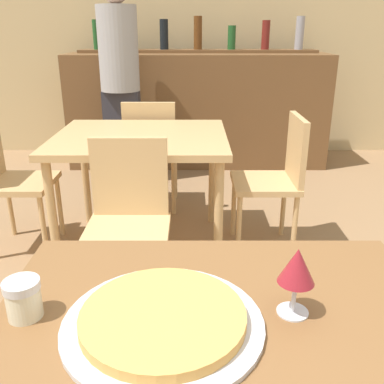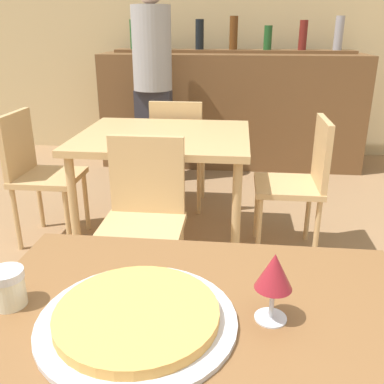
{
  "view_description": "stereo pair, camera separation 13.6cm",
  "coord_description": "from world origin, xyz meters",
  "px_view_note": "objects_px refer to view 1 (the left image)",
  "views": [
    {
      "loc": [
        -0.06,
        -0.72,
        1.36
      ],
      "look_at": [
        -0.06,
        0.55,
        0.87
      ],
      "focal_mm": 40.0,
      "sensor_mm": 36.0,
      "label": 1
    },
    {
      "loc": [
        0.08,
        -0.71,
        1.36
      ],
      "look_at": [
        -0.06,
        0.55,
        0.87
      ],
      "focal_mm": 40.0,
      "sensor_mm": 36.0,
      "label": 2
    }
  ],
  "objects_px": {
    "chair_far_side_right": "(278,174)",
    "wine_glass": "(297,268)",
    "person_standing": "(120,77)",
    "chair_far_side_front": "(129,214)",
    "cheese_shaker": "(24,299)",
    "chair_far_side_back": "(151,148)",
    "pizza_tray": "(163,320)",
    "chair_far_side_left": "(7,174)"
  },
  "relations": [
    {
      "from": "chair_far_side_back",
      "to": "cheese_shaker",
      "type": "xyz_separation_m",
      "value": [
        -0.05,
        -2.37,
        0.31
      ]
    },
    {
      "from": "cheese_shaker",
      "to": "person_standing",
      "type": "xyz_separation_m",
      "value": [
        -0.26,
        3.06,
        0.14
      ]
    },
    {
      "from": "chair_far_side_back",
      "to": "chair_far_side_front",
      "type": "bearing_deg",
      "value": 90.0
    },
    {
      "from": "chair_far_side_left",
      "to": "pizza_tray",
      "type": "distance_m",
      "value": 2.11
    },
    {
      "from": "chair_far_side_left",
      "to": "wine_glass",
      "type": "xyz_separation_m",
      "value": [
        1.38,
        -1.74,
        0.38
      ]
    },
    {
      "from": "chair_far_side_front",
      "to": "person_standing",
      "type": "distance_m",
      "value": 2.0
    },
    {
      "from": "chair_far_side_left",
      "to": "pizza_tray",
      "type": "xyz_separation_m",
      "value": [
        1.09,
        -1.78,
        0.28
      ]
    },
    {
      "from": "pizza_tray",
      "to": "cheese_shaker",
      "type": "height_order",
      "value": "cheese_shaker"
    },
    {
      "from": "chair_far_side_back",
      "to": "wine_glass",
      "type": "xyz_separation_m",
      "value": [
        0.53,
        -2.35,
        0.38
      ]
    },
    {
      "from": "chair_far_side_front",
      "to": "chair_far_side_left",
      "type": "relative_size",
      "value": 1.0
    },
    {
      "from": "chair_far_side_front",
      "to": "cheese_shaker",
      "type": "xyz_separation_m",
      "value": [
        -0.05,
        -1.13,
        0.31
      ]
    },
    {
      "from": "pizza_tray",
      "to": "person_standing",
      "type": "distance_m",
      "value": 3.15
    },
    {
      "from": "chair_far_side_front",
      "to": "person_standing",
      "type": "xyz_separation_m",
      "value": [
        -0.32,
        1.92,
        0.45
      ]
    },
    {
      "from": "wine_glass",
      "to": "pizza_tray",
      "type": "bearing_deg",
      "value": -170.71
    },
    {
      "from": "chair_far_side_left",
      "to": "chair_far_side_front",
      "type": "bearing_deg",
      "value": -126.22
    },
    {
      "from": "chair_far_side_right",
      "to": "pizza_tray",
      "type": "xyz_separation_m",
      "value": [
        -0.59,
        -1.78,
        0.28
      ]
    },
    {
      "from": "pizza_tray",
      "to": "wine_glass",
      "type": "xyz_separation_m",
      "value": [
        0.28,
        0.05,
        0.1
      ]
    },
    {
      "from": "chair_far_side_right",
      "to": "person_standing",
      "type": "xyz_separation_m",
      "value": [
        -1.16,
        1.31,
        0.45
      ]
    },
    {
      "from": "chair_far_side_front",
      "to": "cheese_shaker",
      "type": "height_order",
      "value": "chair_far_side_front"
    },
    {
      "from": "chair_far_side_back",
      "to": "cheese_shaker",
      "type": "distance_m",
      "value": 2.39
    },
    {
      "from": "chair_far_side_right",
      "to": "wine_glass",
      "type": "xyz_separation_m",
      "value": [
        -0.31,
        -1.74,
        0.38
      ]
    },
    {
      "from": "chair_far_side_right",
      "to": "person_standing",
      "type": "height_order",
      "value": "person_standing"
    },
    {
      "from": "chair_far_side_back",
      "to": "chair_far_side_right",
      "type": "distance_m",
      "value": 1.05
    },
    {
      "from": "person_standing",
      "to": "wine_glass",
      "type": "xyz_separation_m",
      "value": [
        0.85,
        -3.04,
        -0.07
      ]
    },
    {
      "from": "chair_far_side_left",
      "to": "chair_far_side_right",
      "type": "relative_size",
      "value": 1.0
    },
    {
      "from": "chair_far_side_front",
      "to": "person_standing",
      "type": "relative_size",
      "value": 0.49
    },
    {
      "from": "chair_far_side_right",
      "to": "wine_glass",
      "type": "bearing_deg",
      "value": -10.14
    },
    {
      "from": "chair_far_side_left",
      "to": "pizza_tray",
      "type": "height_order",
      "value": "chair_far_side_left"
    },
    {
      "from": "pizza_tray",
      "to": "chair_far_side_left",
      "type": "bearing_deg",
      "value": 121.5
    },
    {
      "from": "chair_far_side_left",
      "to": "cheese_shaker",
      "type": "bearing_deg",
      "value": -155.66
    },
    {
      "from": "chair_far_side_left",
      "to": "pizza_tray",
      "type": "relative_size",
      "value": 2.03
    },
    {
      "from": "chair_far_side_right",
      "to": "wine_glass",
      "type": "relative_size",
      "value": 5.44
    },
    {
      "from": "chair_far_side_right",
      "to": "chair_far_side_left",
      "type": "bearing_deg",
      "value": -90.0
    },
    {
      "from": "chair_far_side_right",
      "to": "wine_glass",
      "type": "height_order",
      "value": "wine_glass"
    },
    {
      "from": "chair_far_side_back",
      "to": "cheese_shaker",
      "type": "height_order",
      "value": "chair_far_side_back"
    },
    {
      "from": "chair_far_side_right",
      "to": "cheese_shaker",
      "type": "height_order",
      "value": "chair_far_side_right"
    },
    {
      "from": "cheese_shaker",
      "to": "wine_glass",
      "type": "bearing_deg",
      "value": 1.21
    },
    {
      "from": "cheese_shaker",
      "to": "person_standing",
      "type": "relative_size",
      "value": 0.05
    },
    {
      "from": "chair_far_side_left",
      "to": "person_standing",
      "type": "xyz_separation_m",
      "value": [
        0.53,
        1.31,
        0.45
      ]
    },
    {
      "from": "chair_far_side_back",
      "to": "wine_glass",
      "type": "distance_m",
      "value": 2.44
    },
    {
      "from": "chair_far_side_right",
      "to": "pizza_tray",
      "type": "bearing_deg",
      "value": -18.41
    },
    {
      "from": "chair_far_side_front",
      "to": "person_standing",
      "type": "height_order",
      "value": "person_standing"
    }
  ]
}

